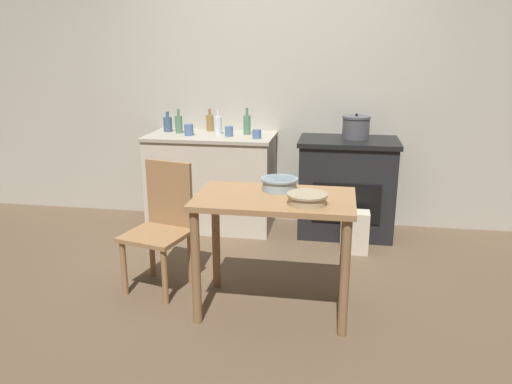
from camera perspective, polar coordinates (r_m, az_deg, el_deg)
name	(u,v)px	position (r m, az deg, el deg)	size (l,w,h in m)	color
ground_plane	(244,289)	(3.61, -1.40, -11.04)	(14.00, 14.00, 0.00)	brown
wall_back	(275,89)	(4.79, 2.20, 11.69)	(8.00, 0.07, 2.55)	#B2AD9E
counter_cabinet	(212,181)	(4.71, -5.07, 1.26)	(1.17, 0.62, 0.88)	beige
stove	(347,187)	(4.58, 10.30, 0.60)	(0.87, 0.59, 0.87)	black
work_table	(275,217)	(3.11, 2.13, -2.92)	(0.98, 0.59, 0.77)	#997047
chair	(162,224)	(3.55, -10.68, -3.56)	(0.48, 0.48, 0.89)	#997047
flour_sack	(355,232)	(4.23, 11.19, -4.50)	(0.23, 0.16, 0.35)	beige
stock_pot	(356,127)	(4.52, 11.36, 7.28)	(0.25, 0.25, 0.22)	#4C4C51
mixing_bowl_large	(279,184)	(3.19, 2.70, 0.97)	(0.24, 0.24, 0.08)	#93A8B2
mixing_bowl_small	(307,198)	(2.92, 5.87, -0.70)	(0.24, 0.24, 0.07)	tan
bottle_far_left	(218,125)	(4.63, -4.36, 7.67)	(0.08, 0.08, 0.22)	silver
bottle_left	(210,122)	(4.82, -5.29, 7.92)	(0.07, 0.07, 0.21)	olive
bottle_mid_left	(247,124)	(4.60, -1.03, 7.74)	(0.07, 0.07, 0.24)	#517F5B
bottle_center_left	(168,124)	(4.84, -10.05, 7.68)	(0.08, 0.08, 0.19)	#3D5675
bottle_center	(179,124)	(4.73, -8.81, 7.71)	(0.07, 0.07, 0.22)	#517F5B
cup_center_right	(257,134)	(4.40, 0.09, 6.65)	(0.08, 0.08, 0.08)	#4C6B99
cup_mid_right	(229,131)	(4.52, -3.10, 6.95)	(0.07, 0.07, 0.09)	#4C6B99
cup_right	(189,130)	(4.60, -7.68, 7.06)	(0.08, 0.08, 0.10)	#4C6B99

